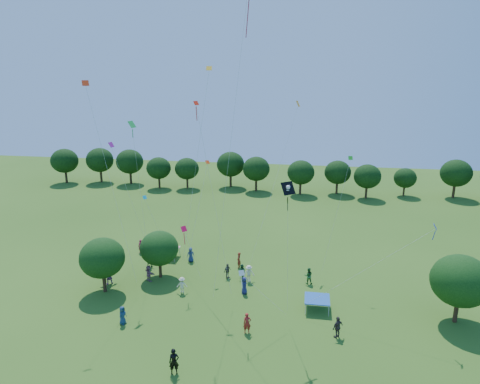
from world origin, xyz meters
The scene contains 36 objects.
near_tree_west centered at (-13.53, 15.46, 3.51)m, with size 4.26×4.26×5.44m.
near_tree_north centered at (-9.24, 19.30, 3.20)m, with size 3.94×3.94×4.98m.
near_tree_east centered at (18.33, 15.27, 3.81)m, with size 4.81×4.81×5.98m.
treeline centered at (-1.73, 55.43, 4.09)m, with size 88.01×8.77×6.77m.
tent_red_stripe centered at (-9.94, 24.07, 1.04)m, with size 2.20×2.20×1.10m.
tent_blue centered at (6.75, 15.38, 1.04)m, with size 2.20×2.20×1.10m.
man_in_black centered at (-3.22, 5.09, 0.97)m, with size 0.72×0.46×1.93m, color black.
crowd_person_0 centered at (-0.10, 17.21, 0.86)m, with size 0.84×0.46×1.71m, color navy.
crowd_person_1 centered at (1.10, 10.80, 0.88)m, with size 0.65×0.42×1.75m, color maroon.
crowd_person_2 centered at (-0.77, 19.97, 0.85)m, with size 0.84×0.45×1.70m, color #265831.
crowd_person_3 centered at (-0.03, 19.78, 0.88)m, with size 1.14×0.51×1.75m, color beige.
crowd_person_4 centered at (-2.32, 20.18, 0.79)m, with size 0.92×0.42×1.57m, color #48403A.
crowd_person_5 centered at (-13.80, 16.99, 0.91)m, with size 1.71×0.61×1.83m, color #854E86.
crowd_person_6 centered at (-9.42, 10.41, 0.81)m, with size 0.80×0.43×1.61m, color navy.
crowd_person_7 centered at (-13.63, 24.84, 0.83)m, with size 0.62×0.40×1.66m, color maroon.
crowd_person_8 centered at (-11.12, 21.37, 0.93)m, with size 0.92×0.50×1.86m, color #22502D.
crowd_person_9 centered at (-6.05, 16.43, 0.80)m, with size 1.04×0.47×1.60m, color beige.
crowd_person_10 centered at (8.32, 11.35, 0.92)m, with size 1.08×0.49×1.84m, color #3C3130.
crowd_person_11 centered at (-10.11, 18.25, 0.85)m, with size 1.58×0.56×1.69m, color #9E5C80.
crowd_person_12 centered at (-7.15, 23.46, 0.83)m, with size 0.82×0.44×1.66m, color navy.
crowd_person_13 centered at (-1.56, 22.76, 0.89)m, with size 0.66×0.43×1.77m, color maroon.
crowd_person_14 centered at (5.94, 20.26, 0.86)m, with size 0.84×0.46×1.71m, color #275D29.
pirate_kite centered at (4.03, 11.94, 11.79)m, with size 1.17×1.14×11.16m.
red_high_kite centered at (-0.16, 15.53, 22.02)m, with size 2.97×2.50×25.67m.
small_kite_0 centered at (-5.65, 16.83, 5.77)m, with size 1.65×0.87×5.37m.
small_kite_1 centered at (-2.74, 13.92, 13.43)m, with size 2.79×1.19×17.04m.
small_kite_2 centered at (-4.89, 20.89, 15.71)m, with size 3.45×0.47×19.81m.
small_kite_3 centered at (-10.87, 18.58, 13.72)m, with size 0.60×2.09×14.88m.
small_kite_4 centered at (13.49, 13.77, 7.34)m, with size 9.74×0.54×7.89m.
small_kite_5 centered at (-14.67, 22.76, 11.14)m, with size 1.90×3.93×12.24m.
small_kite_6 centered at (1.20, 10.43, 4.84)m, with size 3.66×1.95×4.50m.
small_kite_7 centered at (-11.66, 23.17, 6.31)m, with size 1.94×1.47×6.35m.
small_kite_8 centered at (-12.35, 14.70, 15.11)m, with size 3.27×1.10×18.59m.
small_kite_9 centered at (-5.42, 22.87, 9.10)m, with size 2.08×2.78×10.37m.
small_kite_10 centered at (3.34, 27.25, 14.43)m, with size 4.44×7.52×16.31m.
small_kite_11 centered at (8.92, 22.21, 9.58)m, with size 2.48×2.25×11.38m.
Camera 1 is at (5.45, -19.47, 20.25)m, focal length 32.00 mm.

